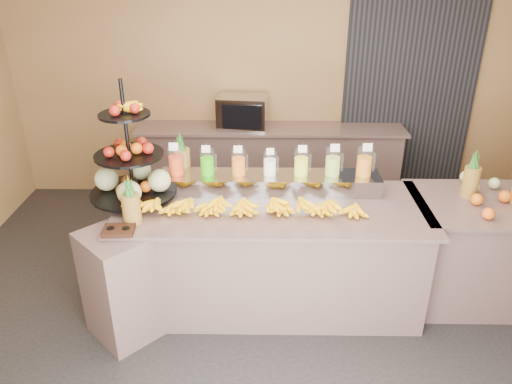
{
  "coord_description": "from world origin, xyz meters",
  "views": [
    {
      "loc": [
        -0.08,
        -3.23,
        2.79
      ],
      "look_at": [
        -0.13,
        0.3,
        1.05
      ],
      "focal_mm": 35.0,
      "sensor_mm": 36.0,
      "label": 1
    }
  ],
  "objects_px": {
    "pitcher_tray": "(270,183)",
    "right_fruit_pile": "(497,196)",
    "banana_heap": "(245,202)",
    "oven_warmer": "(243,112)",
    "condiment_caddy": "(119,230)",
    "fruit_stand": "(137,171)"
  },
  "relations": [
    {
      "from": "fruit_stand",
      "to": "banana_heap",
      "type": "bearing_deg",
      "value": -2.89
    },
    {
      "from": "condiment_caddy",
      "to": "oven_warmer",
      "type": "distance_m",
      "value": 2.52
    },
    {
      "from": "condiment_caddy",
      "to": "fruit_stand",
      "type": "bearing_deg",
      "value": 86.5
    },
    {
      "from": "fruit_stand",
      "to": "oven_warmer",
      "type": "xyz_separation_m",
      "value": [
        0.77,
        1.83,
        -0.07
      ]
    },
    {
      "from": "banana_heap",
      "to": "fruit_stand",
      "type": "bearing_deg",
      "value": 166.87
    },
    {
      "from": "pitcher_tray",
      "to": "right_fruit_pile",
      "type": "xyz_separation_m",
      "value": [
        1.81,
        -0.25,
        0.01
      ]
    },
    {
      "from": "pitcher_tray",
      "to": "fruit_stand",
      "type": "height_order",
      "value": "fruit_stand"
    },
    {
      "from": "pitcher_tray",
      "to": "fruit_stand",
      "type": "bearing_deg",
      "value": -171.73
    },
    {
      "from": "right_fruit_pile",
      "to": "oven_warmer",
      "type": "relative_size",
      "value": 0.91
    },
    {
      "from": "pitcher_tray",
      "to": "banana_heap",
      "type": "distance_m",
      "value": 0.41
    },
    {
      "from": "oven_warmer",
      "to": "fruit_stand",
      "type": "bearing_deg",
      "value": -107.14
    },
    {
      "from": "banana_heap",
      "to": "oven_warmer",
      "type": "xyz_separation_m",
      "value": [
        -0.1,
        2.03,
        0.11
      ]
    },
    {
      "from": "pitcher_tray",
      "to": "right_fruit_pile",
      "type": "distance_m",
      "value": 1.82
    },
    {
      "from": "condiment_caddy",
      "to": "banana_heap",
      "type": "bearing_deg",
      "value": 21.14
    },
    {
      "from": "condiment_caddy",
      "to": "right_fruit_pile",
      "type": "xyz_separation_m",
      "value": [
        2.91,
        0.46,
        0.07
      ]
    },
    {
      "from": "oven_warmer",
      "to": "banana_heap",
      "type": "bearing_deg",
      "value": -81.37
    },
    {
      "from": "pitcher_tray",
      "to": "oven_warmer",
      "type": "relative_size",
      "value": 3.37
    },
    {
      "from": "oven_warmer",
      "to": "condiment_caddy",
      "type": "bearing_deg",
      "value": -102.91
    },
    {
      "from": "right_fruit_pile",
      "to": "oven_warmer",
      "type": "xyz_separation_m",
      "value": [
        -2.1,
        1.92,
        0.1
      ]
    },
    {
      "from": "right_fruit_pile",
      "to": "fruit_stand",
      "type": "bearing_deg",
      "value": 178.16
    },
    {
      "from": "pitcher_tray",
      "to": "right_fruit_pile",
      "type": "relative_size",
      "value": 3.72
    },
    {
      "from": "pitcher_tray",
      "to": "oven_warmer",
      "type": "height_order",
      "value": "oven_warmer"
    }
  ]
}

